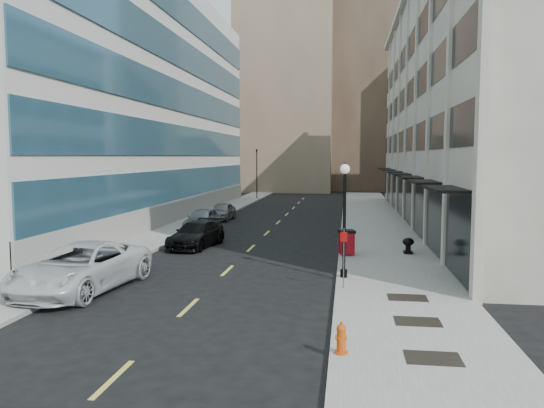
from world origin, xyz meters
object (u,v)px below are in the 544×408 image
(traffic_signal, at_px, (257,152))
(trash_bin, at_px, (347,241))
(car_silver_sedan, at_px, (202,219))
(car_black_pickup, at_px, (196,234))
(car_white_van, at_px, (81,268))
(fire_hydrant, at_px, (341,338))
(car_grey_sedan, at_px, (222,211))
(lamppost, at_px, (344,210))
(sign_post, at_px, (344,249))
(urn_planter, at_px, (408,244))

(traffic_signal, distance_m, trash_bin, 37.97)
(car_silver_sedan, bearing_deg, car_black_pickup, -74.75)
(traffic_signal, height_order, car_white_van, traffic_signal)
(car_white_van, xyz_separation_m, fire_hydrant, (10.10, -5.61, -0.37))
(car_black_pickup, bearing_deg, car_white_van, -91.20)
(car_grey_sedan, distance_m, trash_bin, 18.18)
(traffic_signal, height_order, lamppost, traffic_signal)
(sign_post, bearing_deg, car_white_van, -158.65)
(car_grey_sedan, xyz_separation_m, urn_planter, (13.40, -14.23, -0.06))
(car_black_pickup, relative_size, trash_bin, 3.92)
(fire_hydrant, bearing_deg, trash_bin, 81.13)
(car_grey_sedan, relative_size, sign_post, 1.80)
(fire_hydrant, xyz_separation_m, trash_bin, (0.10, 13.95, 0.29))
(car_white_van, bearing_deg, fire_hydrant, -22.73)
(car_grey_sedan, height_order, lamppost, lamppost)
(traffic_signal, distance_m, car_grey_sedan, 21.60)
(car_white_van, relative_size, fire_hydrant, 7.97)
(sign_post, bearing_deg, trash_bin, 103.38)
(car_white_van, xyz_separation_m, trash_bin, (10.20, 8.34, -0.08))
(traffic_signal, xyz_separation_m, sign_post, (10.80, -43.12, -4.06))
(sign_post, height_order, urn_planter, sign_post)
(traffic_signal, relative_size, car_grey_sedan, 1.66)
(lamppost, distance_m, urn_planter, 7.24)
(car_grey_sedan, height_order, trash_bin, trash_bin)
(trash_bin, height_order, lamppost, lamppost)
(trash_bin, bearing_deg, car_black_pickup, 153.14)
(car_white_van, bearing_deg, car_grey_sedan, 96.33)
(traffic_signal, distance_m, urn_planter, 38.29)
(traffic_signal, height_order, trash_bin, traffic_signal)
(car_black_pickup, relative_size, lamppost, 1.04)
(lamppost, bearing_deg, traffic_signal, 104.68)
(traffic_signal, bearing_deg, lamppost, -75.32)
(car_grey_sedan, distance_m, fire_hydrant, 30.71)
(fire_hydrant, distance_m, urn_planter, 15.13)
(traffic_signal, relative_size, car_black_pickup, 1.38)
(traffic_signal, xyz_separation_m, fire_hydrant, (10.80, -50.00, -5.16))
(trash_bin, xyz_separation_m, urn_planter, (3.20, 0.81, -0.19))
(car_grey_sedan, relative_size, urn_planter, 5.07)
(trash_bin, distance_m, lamppost, 5.61)
(sign_post, bearing_deg, car_silver_sedan, 136.26)
(car_white_van, height_order, car_silver_sedan, car_white_van)
(lamppost, relative_size, sign_post, 2.08)
(car_white_van, height_order, lamppost, lamppost)
(car_black_pickup, relative_size, fire_hydrant, 6.08)
(traffic_signal, relative_size, trash_bin, 5.40)
(sign_post, xyz_separation_m, urn_planter, (3.30, 7.89, -1.01))
(car_black_pickup, xyz_separation_m, sign_post, (8.50, -9.12, 0.93))
(fire_hydrant, bearing_deg, sign_post, 81.54)
(lamppost, bearing_deg, sign_post, -90.00)
(car_white_van, xyz_separation_m, car_grey_sedan, (0.00, 23.39, -0.21))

